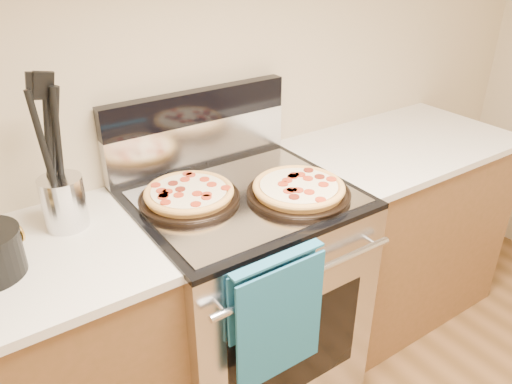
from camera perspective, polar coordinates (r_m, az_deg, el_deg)
wall_back at (r=1.90m, az=-7.72°, el=15.45°), size 4.00×0.00×4.00m
range_body at (r=2.03m, az=-1.42°, el=-12.01°), size 0.76×0.68×0.90m
oven_window at (r=1.83m, az=4.58°, el=-17.54°), size 0.56×0.01×0.40m
cooktop at (r=1.77m, az=-1.59°, el=-0.54°), size 0.76×0.68×0.02m
backsplash_lower at (r=1.97m, az=-6.56°, el=5.58°), size 0.76×0.06×0.18m
backsplash_upper at (r=1.92m, az=-6.80°, el=9.72°), size 0.76×0.06×0.12m
oven_handle at (r=1.58m, az=5.98°, el=-9.45°), size 0.70×0.03×0.03m
dish_towel at (r=1.58m, az=2.35°, el=-13.86°), size 0.32×0.05×0.42m
foil_sheet at (r=1.74m, az=-1.06°, el=-0.56°), size 0.70×0.55×0.01m
cabinet_right at (r=2.55m, az=15.08°, el=-4.20°), size 1.00×0.62×0.88m
countertop_right at (r=2.34m, az=16.44°, el=5.26°), size 1.02×0.64×0.03m
pepperoni_pizza_back at (r=1.72m, az=-7.64°, el=-0.30°), size 0.35×0.35×0.05m
pepperoni_pizza_front at (r=1.74m, az=4.90°, el=0.27°), size 0.43×0.43×0.05m
utensil_crock at (r=1.67m, az=-21.10°, el=-1.10°), size 0.15×0.15×0.17m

